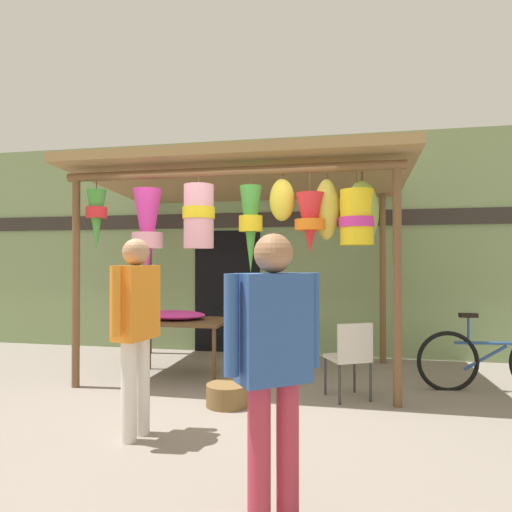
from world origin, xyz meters
TOP-DOWN VIEW (x-y plane):
  - ground_plane at (0.00, 0.00)m, footprint 30.00×30.00m
  - shop_facade at (-0.00, 2.61)m, footprint 11.94×0.29m
  - market_stall_canopy at (0.10, 0.81)m, footprint 4.18×2.53m
  - display_table at (-0.77, 0.76)m, footprint 1.25×0.82m
  - flower_heap_on_table at (-0.83, 0.78)m, footprint 0.81×0.57m
  - folding_chair at (1.39, 0.22)m, footprint 0.54×0.54m
  - wicker_basket_by_table at (0.13, -0.22)m, footprint 0.44×0.44m
  - parked_bicycle at (3.01, 0.91)m, footprint 1.74×0.44m
  - vendor_in_orange at (-0.41, -1.20)m, footprint 0.30×0.58m
  - customer_foreground at (0.95, -2.25)m, footprint 0.50×0.41m

SIDE VIEW (x-z plane):
  - ground_plane at x=0.00m, z-range 0.00..0.00m
  - wicker_basket_by_table at x=0.13m, z-range 0.00..0.22m
  - parked_bicycle at x=3.01m, z-range -0.11..0.81m
  - folding_chair at x=1.39m, z-range 0.08..0.92m
  - display_table at x=-0.77m, z-range 0.30..1.04m
  - flower_heap_on_table at x=-0.83m, z-range 0.75..0.85m
  - customer_foreground at x=0.95m, z-range 0.15..1.81m
  - vendor_in_orange at x=-0.41m, z-range 0.16..1.85m
  - shop_facade at x=0.00m, z-range 0.00..3.50m
  - market_stall_canopy at x=0.10m, z-range 0.97..3.74m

